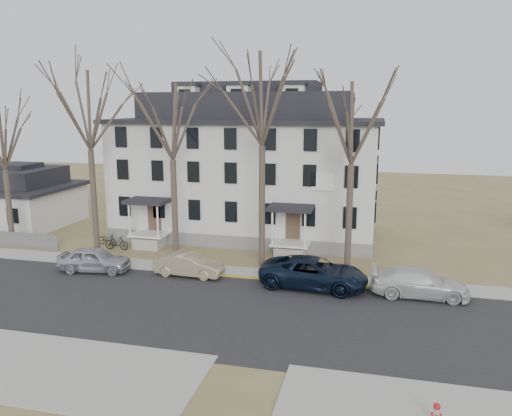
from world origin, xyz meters
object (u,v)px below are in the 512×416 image
(car_navy, at_px, (314,273))
(bicycle_right, at_px, (117,243))
(tree_far_left, at_px, (88,104))
(boarding_house, at_px, (249,168))
(car_white, at_px, (419,284))
(bicycle_left, at_px, (107,240))
(tree_center, at_px, (262,92))
(tree_mid_left, at_px, (171,116))
(tree_mid_right, at_px, (353,117))
(small_house, at_px, (21,199))
(fire_hydrant, at_px, (436,414))
(car_tan, at_px, (189,265))
(tree_bungalow, at_px, (2,136))
(car_silver, at_px, (95,260))

(car_navy, relative_size, bicycle_right, 3.39)
(tree_far_left, bearing_deg, boarding_house, 42.18)
(car_white, distance_m, bicycle_left, 22.42)
(boarding_house, relative_size, bicycle_right, 11.54)
(tree_center, bearing_deg, boarding_house, 110.20)
(tree_mid_left, distance_m, car_navy, 13.54)
(tree_far_left, distance_m, tree_mid_right, 17.52)
(small_house, xyz_separation_m, car_navy, (26.80, -9.44, -1.40))
(small_house, distance_m, fire_hydrant, 38.62)
(tree_mid_right, height_order, fire_hydrant, tree_mid_right)
(small_house, height_order, tree_mid_right, tree_mid_right)
(bicycle_right, bearing_deg, car_navy, -108.25)
(car_tan, bearing_deg, tree_mid_left, 36.70)
(tree_bungalow, bearing_deg, car_white, -6.54)
(boarding_house, bearing_deg, bicycle_left, -145.61)
(tree_center, relative_size, tree_mid_right, 1.15)
(tree_bungalow, relative_size, bicycle_right, 5.98)
(boarding_house, relative_size, tree_center, 1.41)
(tree_center, bearing_deg, bicycle_left, 171.53)
(boarding_house, height_order, car_silver, boarding_house)
(tree_mid_right, height_order, car_tan, tree_mid_right)
(car_silver, relative_size, fire_hydrant, 5.57)
(bicycle_left, bearing_deg, car_tan, -106.13)
(boarding_house, xyz_separation_m, bicycle_right, (-7.98, -7.23, -4.84))
(boarding_house, height_order, bicycle_right, boarding_house)
(tree_far_left, relative_size, bicycle_left, 7.71)
(bicycle_right, height_order, fire_hydrant, bicycle_right)
(tree_mid_left, relative_size, bicycle_left, 7.16)
(small_house, distance_m, car_silver, 16.48)
(car_silver, relative_size, bicycle_right, 2.49)
(tree_bungalow, relative_size, fire_hydrant, 13.37)
(tree_bungalow, bearing_deg, bicycle_right, 6.58)
(tree_center, distance_m, car_tan, 11.50)
(boarding_house, distance_m, car_white, 17.61)
(tree_bungalow, xyz_separation_m, car_tan, (15.15, -3.08, -7.42))
(boarding_house, distance_m, car_silver, 14.49)
(small_house, bearing_deg, bicycle_right, -23.67)
(tree_mid_left, height_order, tree_center, tree_center)
(small_house, bearing_deg, tree_bungalow, -57.16)
(tree_bungalow, distance_m, bicycle_right, 11.08)
(tree_bungalow, bearing_deg, boarding_house, 27.01)
(tree_mid_right, xyz_separation_m, car_silver, (-15.41, -3.72, -8.84))
(boarding_house, height_order, car_navy, boarding_house)
(car_white, bearing_deg, car_tan, 88.23)
(car_white, distance_m, bicycle_right, 20.98)
(tree_mid_right, bearing_deg, car_white, -38.80)
(boarding_house, relative_size, tree_mid_left, 1.63)
(tree_center, height_order, car_tan, tree_center)
(small_house, bearing_deg, tree_mid_right, -12.27)
(tree_mid_right, bearing_deg, tree_mid_left, 180.00)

